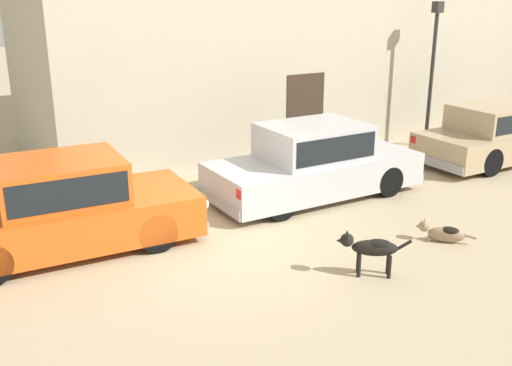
{
  "coord_description": "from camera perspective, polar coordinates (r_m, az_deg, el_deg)",
  "views": [
    {
      "loc": [
        -4.04,
        -8.07,
        4.06
      ],
      "look_at": [
        0.81,
        0.2,
        0.9
      ],
      "focal_mm": 41.33,
      "sensor_mm": 36.0,
      "label": 1
    }
  ],
  "objects": [
    {
      "name": "ground_plane",
      "position": [
        9.89,
        -3.49,
        -6.02
      ],
      "size": [
        80.0,
        80.0,
        0.0
      ],
      "primitive_type": "plane",
      "color": "tan"
    },
    {
      "name": "stray_dog_tan",
      "position": [
        10.43,
        17.62,
        -4.58
      ],
      "size": [
        0.73,
        0.79,
        0.37
      ],
      "rotation": [
        0.0,
        0.0,
        2.31
      ],
      "color": "#997F60",
      "rests_on": "ground_plane"
    },
    {
      "name": "parked_sedan_second",
      "position": [
        12.01,
        5.62,
        2.1
      ],
      "size": [
        4.52,
        1.79,
        1.51
      ],
      "rotation": [
        0.0,
        0.0,
        -0.0
      ],
      "color": "#B2B5BA",
      "rests_on": "ground_plane"
    },
    {
      "name": "parked_sedan_third",
      "position": [
        15.79,
        22.74,
        4.57
      ],
      "size": [
        4.85,
        1.73,
        1.42
      ],
      "rotation": [
        0.0,
        0.0,
        0.0
      ],
      "color": "tan",
      "rests_on": "ground_plane"
    },
    {
      "name": "parked_sedan_nearest",
      "position": [
        9.99,
        -18.04,
        -2.09
      ],
      "size": [
        4.39,
        2.02,
        1.52
      ],
      "rotation": [
        0.0,
        0.0,
        -0.05
      ],
      "color": "#D15619",
      "rests_on": "ground_plane"
    },
    {
      "name": "street_lamp",
      "position": [
        16.36,
        16.8,
        11.73
      ],
      "size": [
        0.22,
        0.22,
        3.77
      ],
      "color": "#2D2B28",
      "rests_on": "ground_plane"
    },
    {
      "name": "stray_dog_spotted",
      "position": [
        8.87,
        11.03,
        -6.12
      ],
      "size": [
        0.94,
        0.71,
        0.69
      ],
      "rotation": [
        0.0,
        0.0,
        2.51
      ],
      "color": "black",
      "rests_on": "ground_plane"
    }
  ]
}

